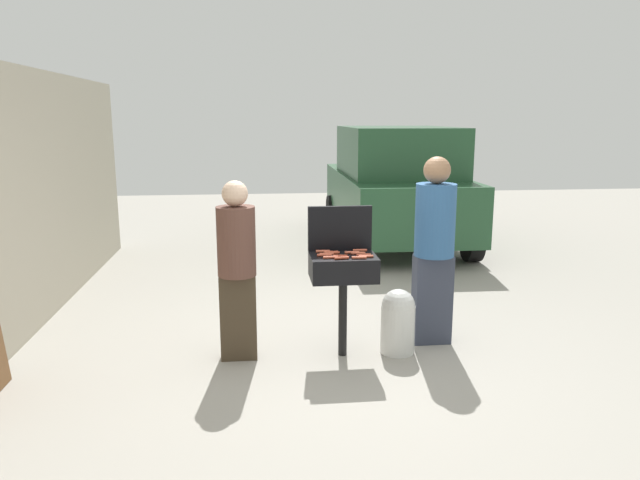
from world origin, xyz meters
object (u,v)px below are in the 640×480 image
object	(u,v)px
propane_tank	(398,320)
hot_dog_10	(360,250)
hot_dog_12	(330,257)
person_right	(434,244)
hot_dog_7	(331,252)
hot_dog_5	(359,258)
hot_dog_13	(324,255)
person_left	(237,264)
hot_dog_9	(327,254)
parked_minivan	(395,185)
hot_dog_2	(352,252)
bbq_grill	(343,271)
hot_dog_1	(366,256)
hot_dog_11	(340,256)
hot_dog_6	(323,251)
hot_dog_3	(364,255)
hot_dog_4	(333,253)
hot_dog_0	(358,253)
hot_dog_8	(342,258)

from	to	relation	value
propane_tank	hot_dog_10	bearing A→B (deg)	158.61
hot_dog_12	person_right	size ratio (longest dim) A/B	0.07
hot_dog_7	hot_dog_12	xyz separation A→B (m)	(-0.03, -0.20, 0.00)
hot_dog_5	hot_dog_12	bearing A→B (deg)	171.09
hot_dog_13	person_left	distance (m)	0.79
hot_dog_9	parked_minivan	distance (m)	5.22
hot_dog_13	hot_dog_2	bearing A→B (deg)	16.51
bbq_grill	hot_dog_1	bearing A→B (deg)	-30.93
hot_dog_7	hot_dog_13	xyz separation A→B (m)	(-0.07, -0.11, 0.00)
hot_dog_11	person_right	size ratio (longest dim) A/B	0.07
hot_dog_11	person_right	bearing A→B (deg)	17.58
hot_dog_6	hot_dog_11	world-z (taller)	same
bbq_grill	hot_dog_10	size ratio (longest dim) A/B	7.36
hot_dog_1	hot_dog_10	world-z (taller)	same
hot_dog_3	hot_dog_10	size ratio (longest dim) A/B	1.00
hot_dog_10	hot_dog_11	size ratio (longest dim) A/B	1.00
hot_dog_4	hot_dog_13	xyz separation A→B (m)	(-0.09, -0.08, 0.00)
hot_dog_0	parked_minivan	xyz separation A→B (m)	(1.51, 4.89, 0.06)
hot_dog_7	person_right	world-z (taller)	person_right
hot_dog_12	parked_minivan	size ratio (longest dim) A/B	0.03
propane_tank	hot_dog_4	bearing A→B (deg)	174.93
hot_dog_10	hot_dog_7	bearing A→B (deg)	-169.78
hot_dog_9	hot_dog_11	distance (m)	0.15
hot_dog_7	hot_dog_12	size ratio (longest dim) A/B	1.00
bbq_grill	hot_dog_3	distance (m)	0.24
hot_dog_11	hot_dog_12	world-z (taller)	same
hot_dog_2	person_right	distance (m)	0.85
hot_dog_8	hot_dog_10	world-z (taller)	same
hot_dog_1	propane_tank	size ratio (longest dim) A/B	0.21
hot_dog_10	hot_dog_6	bearing A→B (deg)	-179.71
hot_dog_5	hot_dog_6	distance (m)	0.41
hot_dog_1	hot_dog_3	bearing A→B (deg)	101.34
hot_dog_0	hot_dog_13	xyz separation A→B (m)	(-0.32, -0.04, 0.00)
hot_dog_5	parked_minivan	bearing A→B (deg)	73.19
hot_dog_4	parked_minivan	size ratio (longest dim) A/B	0.03
hot_dog_7	hot_dog_4	bearing A→B (deg)	-69.92
hot_dog_7	person_left	distance (m)	0.86
hot_dog_1	hot_dog_9	world-z (taller)	same
bbq_grill	hot_dog_5	size ratio (longest dim) A/B	7.36
hot_dog_5	hot_dog_6	world-z (taller)	same
bbq_grill	hot_dog_1	xyz separation A→B (m)	(0.19, -0.11, 0.16)
hot_dog_6	hot_dog_10	bearing A→B (deg)	0.29
hot_dog_10	hot_dog_1	bearing A→B (deg)	-87.51
bbq_grill	propane_tank	size ratio (longest dim) A/B	1.55
hot_dog_1	hot_dog_13	bearing A→B (deg)	165.91
hot_dog_7	hot_dog_9	xyz separation A→B (m)	(-0.05, -0.06, 0.00)
hot_dog_8	hot_dog_13	size ratio (longest dim) A/B	1.00
parked_minivan	hot_dog_1	bearing A→B (deg)	74.89
person_right	hot_dog_0	bearing A→B (deg)	16.48
hot_dog_2	hot_dog_13	distance (m)	0.28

